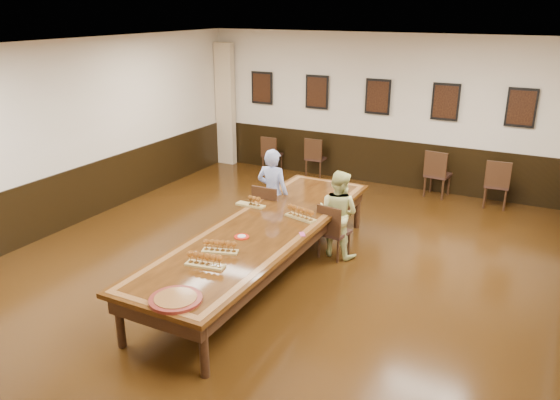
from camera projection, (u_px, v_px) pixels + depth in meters
The scene contains 23 objects.
floor at pixel (264, 275), 7.99m from camera, with size 8.00×10.00×0.02m, color black.
ceiling at pixel (262, 48), 6.90m from camera, with size 8.00×10.00×0.02m, color white.
wall_back at pixel (378, 110), 11.62m from camera, with size 8.00×0.02×3.20m, color beige.
wall_left at pixel (56, 138), 9.20m from camera, with size 0.02×10.00×3.20m, color beige.
chair_man at pixel (270, 211), 9.10m from camera, with size 0.45×0.49×0.95m, color #321D16, non-canonical shape.
chair_woman at pixel (334, 230), 8.42m from camera, with size 0.41×0.45×0.88m, color #321D16, non-canonical shape.
spare_chair_a at pixel (272, 153), 12.83m from camera, with size 0.40×0.43×0.85m, color #321D16, non-canonical shape.
spare_chair_b at pixel (316, 157), 12.45m from camera, with size 0.42×0.46×0.90m, color #321D16, non-canonical shape.
spare_chair_c at pixel (438, 173), 11.11m from camera, with size 0.46×0.50×0.98m, color #321D16, non-canonical shape.
spare_chair_d at pixel (497, 183), 10.51m from camera, with size 0.45×0.49×0.96m, color #321D16, non-canonical shape.
person_man at pixel (273, 193), 9.09m from camera, with size 0.56×0.36×1.52m, color #4E65C4.
person_woman at pixel (338, 213), 8.41m from camera, with size 0.68×0.53×1.38m, color #DBDD8A.
pink_phone at pixel (302, 234), 7.48m from camera, with size 0.07×0.14×0.01m, color #CB4388.
curtain at pixel (225, 105), 13.15m from camera, with size 0.45×0.18×2.90m, color #CDB38D.
wainscoting at pixel (264, 243), 7.82m from camera, with size 8.00×10.00×1.00m.
conference_table at pixel (264, 236), 7.78m from camera, with size 1.40×5.00×0.76m.
posters at pixel (378, 97), 11.46m from camera, with size 6.14×0.04×0.74m.
flight_a at pixel (252, 201), 8.50m from camera, with size 0.48×0.16×0.18m.
flight_b at pixel (300, 213), 8.00m from camera, with size 0.52×0.27×0.19m.
flight_c at pixel (220, 247), 6.91m from camera, with size 0.48×0.27×0.17m.
flight_d at pixel (205, 260), 6.54m from camera, with size 0.51×0.22×0.18m.
red_plate_grp at pixel (242, 237), 7.38m from camera, with size 0.20×0.20×0.03m.
carved_platter at pixel (176, 299), 5.80m from camera, with size 0.61×0.61×0.05m.
Camera 1 is at (3.52, -6.23, 3.72)m, focal length 35.00 mm.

